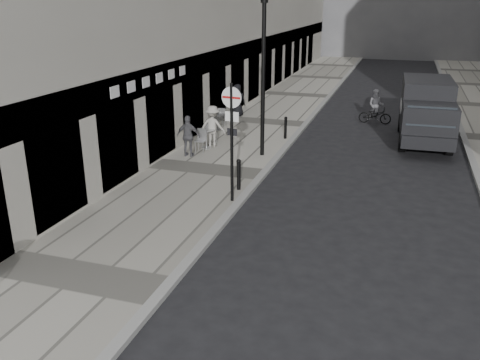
% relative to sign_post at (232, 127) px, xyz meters
% --- Properties ---
extents(sidewalk, '(4.00, 60.00, 0.12)m').
position_rel_sign_post_xyz_m(sidewalk, '(-1.80, 10.21, -2.28)').
color(sidewalk, '#A5A195').
rests_on(sidewalk, ground).
extents(sign_post, '(0.59, 0.13, 3.46)m').
position_rel_sign_post_xyz_m(sign_post, '(0.00, 0.00, 0.00)').
color(sign_post, black).
rests_on(sign_post, sidewalk).
extents(lamppost, '(0.26, 0.26, 5.81)m').
position_rel_sign_post_xyz_m(lamppost, '(-0.40, 4.76, 1.01)').
color(lamppost, black).
rests_on(lamppost, sidewalk).
extents(bollard_near, '(0.12, 0.12, 0.92)m').
position_rel_sign_post_xyz_m(bollard_near, '(-0.10, 0.95, -1.76)').
color(bollard_near, black).
rests_on(bollard_near, sidewalk).
extents(bollard_far, '(0.12, 0.12, 0.88)m').
position_rel_sign_post_xyz_m(bollard_far, '(-0.10, 7.37, -1.78)').
color(bollard_far, black).
rests_on(bollard_far, sidewalk).
extents(panel_van, '(2.15, 5.45, 2.54)m').
position_rel_sign_post_xyz_m(panel_van, '(5.49, 9.14, -0.91)').
color(panel_van, black).
rests_on(panel_van, ground).
extents(cyclist, '(1.56, 0.60, 1.66)m').
position_rel_sign_post_xyz_m(cyclist, '(3.31, 11.88, -1.69)').
color(cyclist, black).
rests_on(cyclist, ground).
extents(pedestrian_a, '(0.94, 0.45, 1.55)m').
position_rel_sign_post_xyz_m(pedestrian_a, '(-2.99, 3.75, -1.44)').
color(pedestrian_a, '#505055').
rests_on(pedestrian_a, sidewalk).
extents(pedestrian_b, '(1.06, 0.61, 1.64)m').
position_rel_sign_post_xyz_m(pedestrian_b, '(-2.61, 5.33, -1.40)').
color(pedestrian_b, '#9D9991').
rests_on(pedestrian_b, sidewalk).
extents(pedestrian_c, '(0.88, 0.66, 1.61)m').
position_rel_sign_post_xyz_m(pedestrian_c, '(-3.40, 10.92, -1.41)').
color(pedestrian_c, black).
rests_on(pedestrian_c, sidewalk).
extents(cafe_table_near, '(0.69, 1.56, 0.89)m').
position_rel_sign_post_xyz_m(cafe_table_near, '(-2.77, 4.99, -1.77)').
color(cafe_table_near, silver).
rests_on(cafe_table_near, sidewalk).
extents(cafe_table_mid, '(0.66, 1.49, 0.85)m').
position_rel_sign_post_xyz_m(cafe_table_mid, '(-3.40, 8.17, -1.79)').
color(cafe_table_mid, silver).
rests_on(cafe_table_mid, sidewalk).
extents(cafe_table_far, '(0.62, 1.41, 0.80)m').
position_rel_sign_post_xyz_m(cafe_table_far, '(-3.40, 7.91, -1.81)').
color(cafe_table_far, '#BCBCBF').
rests_on(cafe_table_far, sidewalk).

